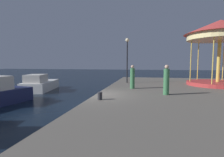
# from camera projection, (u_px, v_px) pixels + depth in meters

# --- Properties ---
(ground_plane) EXTENTS (120.00, 120.00, 0.00)m
(ground_plane) POSITION_uv_depth(u_px,v_px,m) (96.00, 107.00, 10.71)
(ground_plane) COLOR black
(quay_dock) EXTENTS (14.29, 26.09, 0.80)m
(quay_dock) POSITION_uv_depth(u_px,v_px,m) (224.00, 106.00, 9.32)
(quay_dock) COLOR #5B564F
(quay_dock) RESTS_ON ground
(motorboat_white) EXTENTS (3.01, 4.99, 1.63)m
(motorboat_white) POSITION_uv_depth(u_px,v_px,m) (40.00, 84.00, 17.07)
(motorboat_white) COLOR white
(motorboat_white) RESTS_ON ground
(carousel) EXTENTS (5.70, 5.70, 5.46)m
(carousel) POSITION_uv_depth(u_px,v_px,m) (220.00, 37.00, 14.43)
(carousel) COLOR #B23333
(carousel) RESTS_ON quay_dock
(lamp_post_mid_promenade) EXTENTS (0.36, 0.36, 4.24)m
(lamp_post_mid_promenade) POSITION_uv_depth(u_px,v_px,m) (127.00, 52.00, 16.53)
(lamp_post_mid_promenade) COLOR black
(lamp_post_mid_promenade) RESTS_ON quay_dock
(bollard_south) EXTENTS (0.24, 0.24, 0.40)m
(bollard_south) POSITION_uv_depth(u_px,v_px,m) (100.00, 96.00, 9.01)
(bollard_south) COLOR #2D2D33
(bollard_south) RESTS_ON quay_dock
(person_near_carousel) EXTENTS (0.34, 0.34, 1.75)m
(person_near_carousel) POSITION_uv_depth(u_px,v_px,m) (132.00, 78.00, 12.89)
(person_near_carousel) COLOR #387247
(person_near_carousel) RESTS_ON quay_dock
(person_by_the_water) EXTENTS (0.34, 0.34, 1.79)m
(person_by_the_water) POSITION_uv_depth(u_px,v_px,m) (166.00, 81.00, 10.37)
(person_by_the_water) COLOR #387247
(person_by_the_water) RESTS_ON quay_dock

